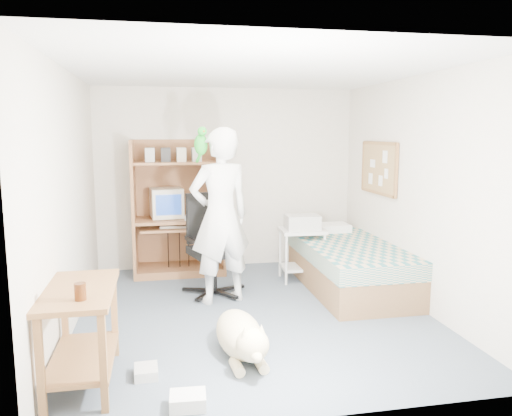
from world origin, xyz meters
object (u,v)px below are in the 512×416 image
(office_chair, at_px, (212,258))
(person, at_px, (220,216))
(computer_hutch, at_px, (179,213))
(side_desk, at_px, (81,321))
(bed, at_px, (349,266))
(dog, at_px, (241,336))
(printer_cart, at_px, (302,246))

(office_chair, bearing_deg, person, -94.66)
(computer_hutch, relative_size, side_desk, 1.80)
(computer_hutch, xyz_separation_m, person, (0.41, -1.27, 0.15))
(bed, bearing_deg, office_chair, 174.51)
(dog, xyz_separation_m, printer_cart, (1.14, 2.07, 0.26))
(bed, distance_m, printer_cart, 0.68)
(side_desk, xyz_separation_m, printer_cart, (2.39, 2.28, -0.05))
(office_chair, distance_m, printer_cart, 1.24)
(office_chair, distance_m, dog, 1.78)
(person, relative_size, printer_cart, 2.91)
(computer_hutch, bearing_deg, bed, -29.29)
(office_chair, bearing_deg, printer_cart, -2.66)
(computer_hutch, xyz_separation_m, side_desk, (-0.85, -2.94, -0.33))
(computer_hutch, relative_size, office_chair, 1.53)
(computer_hutch, distance_m, office_chair, 1.10)
(computer_hutch, bearing_deg, side_desk, -106.14)
(side_desk, xyz_separation_m, office_chair, (1.19, 1.98, -0.07))
(bed, xyz_separation_m, side_desk, (-2.85, -1.82, 0.21))
(person, distance_m, dog, 1.65)
(side_desk, distance_m, office_chair, 2.31)
(computer_hutch, height_order, dog, computer_hutch)
(office_chair, height_order, person, person)
(bed, relative_size, person, 1.04)
(dog, bearing_deg, office_chair, 87.45)
(office_chair, xyz_separation_m, printer_cart, (1.20, 0.31, 0.03))
(bed, bearing_deg, computer_hutch, 150.71)
(bed, height_order, dog, bed)
(side_desk, bearing_deg, office_chair, 58.91)
(bed, height_order, side_desk, side_desk)
(office_chair, distance_m, person, 0.64)
(dog, height_order, printer_cart, printer_cart)
(side_desk, bearing_deg, bed, 32.50)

